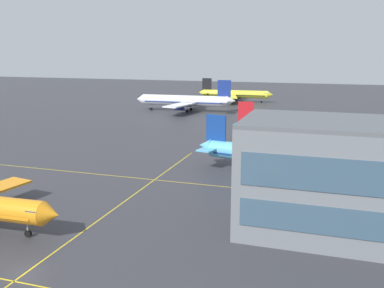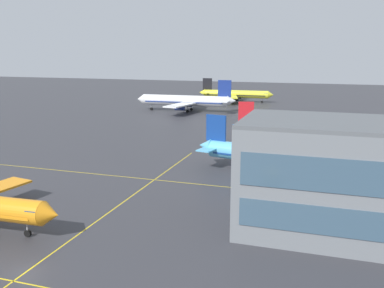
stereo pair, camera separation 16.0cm
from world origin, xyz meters
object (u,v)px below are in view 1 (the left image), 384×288
object	(u,v)px
airliner_far_left_stand	(185,101)
airliner_third_row	(292,127)
airliner_second_row	(278,157)
airliner_far_right_stand	(235,94)

from	to	relation	value
airliner_far_left_stand	airliner_third_row	bearing A→B (deg)	-43.62
airliner_second_row	airliner_far_left_stand	distance (m)	92.38
airliner_second_row	airliner_far_right_stand	distance (m)	123.37
airliner_second_row	airliner_third_row	xyz separation A→B (m)	(-0.32, 36.17, -0.21)
airliner_second_row	airliner_far_right_stand	bearing A→B (deg)	106.20
airliner_far_left_stand	airliner_far_right_stand	world-z (taller)	airliner_far_left_stand
airliner_second_row	airliner_far_right_stand	world-z (taller)	airliner_far_right_stand
airliner_second_row	airliner_third_row	size ratio (longest dim) A/B	1.06
airliner_third_row	airliner_far_right_stand	xyz separation A→B (m)	(-34.09, 82.30, 0.24)
airliner_far_right_stand	airliner_far_left_stand	bearing A→B (deg)	-107.11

